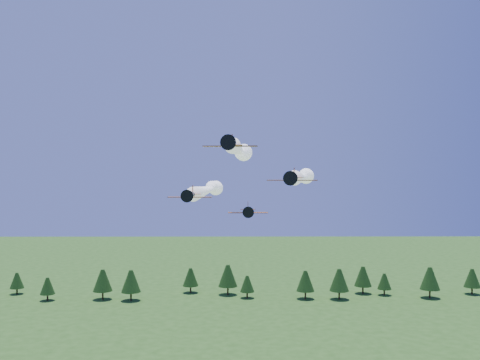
{
  "coord_description": "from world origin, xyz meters",
  "views": [
    {
      "loc": [
        -0.36,
        -86.14,
        45.22
      ],
      "look_at": [
        0.05,
        0.0,
        44.26
      ],
      "focal_mm": 40.0,
      "sensor_mm": 36.0,
      "label": 1
    }
  ],
  "objects_px": {
    "plane_right": "(302,177)",
    "plane_slot": "(248,211)",
    "plane_left": "(208,190)",
    "plane_lead": "(240,151)"
  },
  "relations": [
    {
      "from": "plane_right",
      "to": "plane_slot",
      "type": "bearing_deg",
      "value": -110.3
    },
    {
      "from": "plane_lead",
      "to": "plane_slot",
      "type": "xyz_separation_m",
      "value": [
        1.44,
        -10.29,
        -10.8
      ]
    },
    {
      "from": "plane_left",
      "to": "plane_slot",
      "type": "xyz_separation_m",
      "value": [
        8.33,
        -25.55,
        -2.89
      ]
    },
    {
      "from": "plane_right",
      "to": "plane_slot",
      "type": "xyz_separation_m",
      "value": [
        -11.7,
        -19.88,
        -5.71
      ]
    },
    {
      "from": "plane_right",
      "to": "plane_slot",
      "type": "height_order",
      "value": "plane_right"
    },
    {
      "from": "plane_left",
      "to": "plane_slot",
      "type": "bearing_deg",
      "value": -69.47
    },
    {
      "from": "plane_right",
      "to": "plane_slot",
      "type": "relative_size",
      "value": 6.41
    },
    {
      "from": "plane_left",
      "to": "plane_right",
      "type": "xyz_separation_m",
      "value": [
        20.03,
        -5.67,
        2.82
      ]
    },
    {
      "from": "plane_slot",
      "to": "plane_left",
      "type": "bearing_deg",
      "value": 108.75
    },
    {
      "from": "plane_left",
      "to": "plane_slot",
      "type": "height_order",
      "value": "plane_left"
    }
  ]
}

